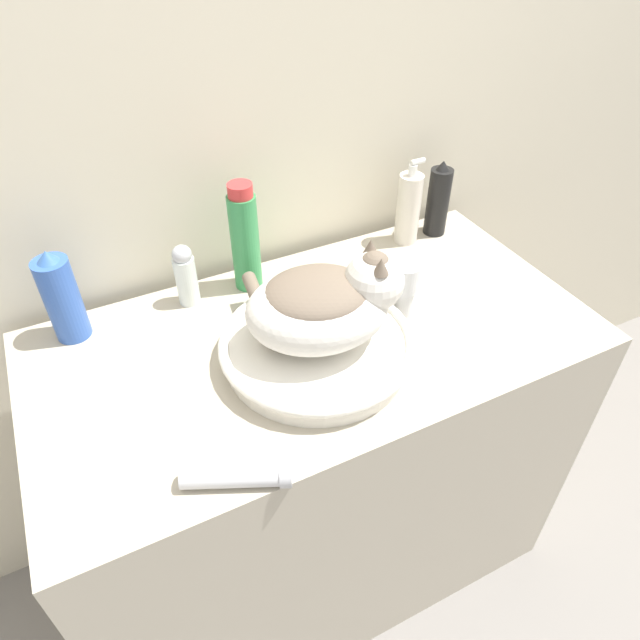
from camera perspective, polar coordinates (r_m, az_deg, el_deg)
The scene contains 11 objects.
wall_back at distance 1.21m, azimuth -8.19°, elevation 22.08°, with size 8.00×0.05×2.40m.
vanity_counter at distance 1.43m, azimuth -0.30°, elevation -13.99°, with size 1.10×0.57×0.82m.
sink_basin at distance 1.06m, azimuth -0.28°, elevation -2.64°, with size 0.37×0.37×0.05m.
cat at distance 1.00m, azimuth 0.44°, elevation 1.79°, with size 0.30×0.34×0.18m.
faucet at distance 1.14m, azimuth 8.01°, elevation 3.35°, with size 0.15×0.06×0.14m.
shampoo_bottle_tall at distance 1.20m, azimuth -7.53°, elevation 8.05°, with size 0.06×0.06×0.24m.
hairspray_can_black at distance 1.42m, azimuth 11.73°, elevation 11.63°, with size 0.05×0.05×0.19m.
deodorant_stick at distance 1.20m, azimuth -13.30°, elevation 4.42°, with size 0.04×0.04×0.14m.
soap_pump_bottle at distance 1.38m, azimuth 8.84°, elevation 11.01°, with size 0.06×0.06×0.21m.
spray_bottle_trigger at distance 1.18m, azimuth -24.41°, elevation 2.03°, with size 0.07×0.07×0.20m.
cream_tube at distance 0.90m, azimuth -8.19°, elevation -15.19°, with size 0.17×0.10×0.04m.
Camera 1 is at (-0.37, -0.47, 1.57)m, focal length 32.00 mm.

